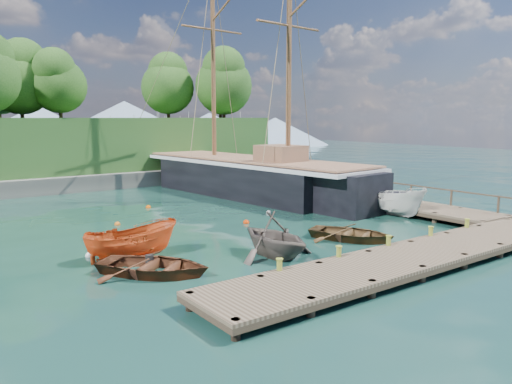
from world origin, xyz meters
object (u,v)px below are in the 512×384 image
rowboat_1 (274,257)px  motorboat_orange (133,258)px  rowboat_0 (154,275)px  cabin_boat_white (389,215)px  schooner (248,179)px  rowboat_2 (351,240)px

rowboat_1 → motorboat_orange: bearing=144.4°
rowboat_0 → cabin_boat_white: size_ratio=0.82×
rowboat_1 → schooner: (9.22, 15.01, 1.24)m
rowboat_1 → rowboat_2: rowboat_1 is taller
motorboat_orange → schooner: bearing=-51.2°
rowboat_0 → cabin_boat_white: 17.25m
cabin_boat_white → schooner: bearing=105.4°
motorboat_orange → cabin_boat_white: (16.81, -0.23, 0.00)m
rowboat_0 → rowboat_2: 10.33m
rowboat_1 → schooner: size_ratio=0.13×
motorboat_orange → cabin_boat_white: size_ratio=0.77×
rowboat_0 → schooner: size_ratio=0.15×
rowboat_0 → cabin_boat_white: cabin_boat_white is taller
rowboat_1 → rowboat_2: 4.96m
cabin_boat_white → motorboat_orange: bearing=-177.5°
rowboat_1 → motorboat_orange: rowboat_1 is taller
rowboat_0 → schooner: bearing=4.4°
cabin_boat_white → schooner: 12.07m
rowboat_1 → schooner: schooner is taller
rowboat_1 → schooner: bearing=57.4°
motorboat_orange → cabin_boat_white: cabin_boat_white is taller
rowboat_2 → cabin_boat_white: bearing=-0.8°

